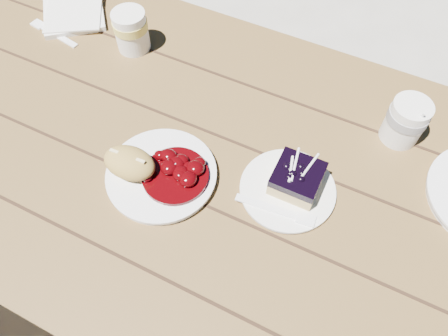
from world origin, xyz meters
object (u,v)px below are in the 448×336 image
at_px(blueberry_cake, 297,178).
at_px(second_cup, 131,31).
at_px(main_plate, 162,175).
at_px(dessert_plate, 287,190).
at_px(coffee_cup, 405,121).
at_px(picnic_table, 226,211).
at_px(bread_roll, 129,163).

xyz_separation_m(blueberry_cake, second_cup, (-0.50, 0.20, 0.01)).
bearing_deg(second_cup, main_plate, -49.46).
distance_m(dessert_plate, coffee_cup, 0.28).
bearing_deg(second_cup, picnic_table, -32.55).
relative_size(main_plate, dessert_plate, 1.18).
relative_size(bread_roll, dessert_plate, 0.58).
relative_size(dessert_plate, second_cup, 1.83).
distance_m(picnic_table, main_plate, 0.21).
height_order(blueberry_cake, coffee_cup, coffee_cup).
distance_m(bread_roll, coffee_cup, 0.56).
bearing_deg(bread_roll, main_plate, 19.98).
bearing_deg(dessert_plate, blueberry_cake, 56.31).
relative_size(picnic_table, blueberry_cake, 22.39).
xyz_separation_m(main_plate, coffee_cup, (0.40, 0.31, 0.04)).
relative_size(main_plate, bread_roll, 2.01).
xyz_separation_m(dessert_plate, coffee_cup, (0.16, 0.23, 0.04)).
distance_m(dessert_plate, second_cup, 0.54).
bearing_deg(main_plate, dessert_plate, 18.93).
xyz_separation_m(main_plate, second_cup, (-0.25, 0.30, 0.04)).
bearing_deg(second_cup, dessert_plate, -23.69).
distance_m(blueberry_cake, second_cup, 0.54).
bearing_deg(bread_roll, blueberry_cake, 21.06).
height_order(bread_roll, dessert_plate, bread_roll).
bearing_deg(main_plate, coffee_cup, 38.09).
height_order(picnic_table, coffee_cup, coffee_cup).
xyz_separation_m(picnic_table, second_cup, (-0.37, 0.23, 0.21)).
height_order(main_plate, coffee_cup, coffee_cup).
height_order(coffee_cup, second_cup, same).
relative_size(dessert_plate, blueberry_cake, 2.03).
bearing_deg(picnic_table, blueberry_cake, 14.15).
distance_m(main_plate, second_cup, 0.39).
bearing_deg(coffee_cup, picnic_table, -138.79).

